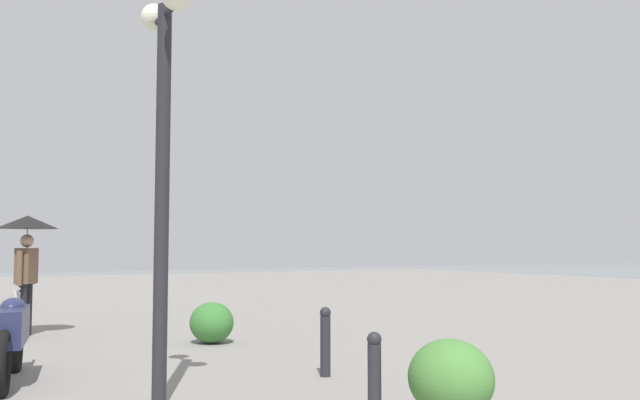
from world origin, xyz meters
The scene contains 7 objects.
lamppost centered at (5.24, 0.95, 2.67)m, with size 0.98×0.28×4.00m.
motorcycle centered at (7.18, 2.06, 0.50)m, with size 2.15×0.60×1.06m.
pedestrian centered at (11.32, 1.40, 1.60)m, with size 1.00×1.00×2.03m.
bollard_near centered at (3.76, -0.50, 0.40)m, with size 0.13×0.13×0.76m.
bollard_mid centered at (5.69, -1.15, 0.42)m, with size 0.13×0.13×0.80m.
shrub_low centered at (3.48, -1.13, 0.34)m, with size 0.81×0.73×0.69m.
shrub_round centered at (8.94, -1.01, 0.32)m, with size 0.75×0.67×0.64m.
Camera 1 is at (-1.25, 2.96, 1.50)m, focal length 38.50 mm.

